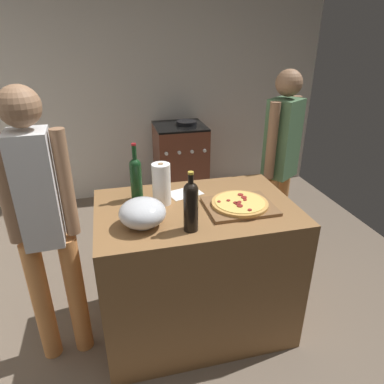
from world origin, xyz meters
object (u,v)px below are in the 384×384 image
(pizza, at_px, (240,203))
(paper_towel_roll, at_px, (161,184))
(wine_bottle_clear, at_px, (136,177))
(person_in_red, at_px, (280,160))
(wine_bottle_dark, at_px, (191,204))
(person_in_stripes, at_px, (43,221))
(mixing_bowl, at_px, (143,213))
(stove, at_px, (180,164))

(pizza, height_order, paper_towel_roll, paper_towel_roll)
(wine_bottle_clear, xyz_separation_m, person_in_red, (1.17, 0.38, -0.12))
(paper_towel_roll, bearing_deg, pizza, -21.40)
(wine_bottle_dark, relative_size, person_in_red, 0.20)
(pizza, xyz_separation_m, wine_bottle_clear, (-0.58, 0.27, 0.12))
(pizza, xyz_separation_m, person_in_stripes, (-1.10, 0.04, 0.01))
(mixing_bowl, distance_m, stove, 2.21)
(paper_towel_roll, distance_m, person_in_stripes, 0.68)
(mixing_bowl, xyz_separation_m, stove, (0.64, 2.05, -0.52))
(pizza, height_order, stove, stove)
(person_in_stripes, bearing_deg, wine_bottle_dark, -15.62)
(pizza, relative_size, stove, 0.35)
(wine_bottle_clear, relative_size, person_in_stripes, 0.22)
(paper_towel_roll, xyz_separation_m, wine_bottle_dark, (0.10, -0.35, 0.02))
(wine_bottle_clear, height_order, stove, wine_bottle_clear)
(pizza, bearing_deg, stove, 88.34)
(mixing_bowl, bearing_deg, person_in_red, 31.32)
(wine_bottle_clear, height_order, wine_bottle_dark, wine_bottle_clear)
(mixing_bowl, relative_size, wine_bottle_clear, 0.70)
(wine_bottle_dark, xyz_separation_m, stove, (0.40, 2.15, -0.59))
(paper_towel_roll, xyz_separation_m, stove, (0.50, 1.81, -0.57))
(wine_bottle_dark, height_order, person_in_stripes, person_in_stripes)
(stove, xyz_separation_m, person_in_stripes, (-1.16, -1.94, 0.48))
(person_in_red, bearing_deg, paper_towel_roll, -155.48)
(wine_bottle_dark, relative_size, person_in_stripes, 0.20)
(stove, distance_m, person_in_red, 1.52)
(paper_towel_roll, height_order, wine_bottle_dark, wine_bottle_dark)
(paper_towel_roll, relative_size, person_in_red, 0.16)
(pizza, height_order, person_in_stripes, person_in_stripes)
(mixing_bowl, xyz_separation_m, person_in_stripes, (-0.52, 0.11, -0.04))
(wine_bottle_dark, relative_size, stove, 0.34)
(paper_towel_roll, height_order, person_in_red, person_in_red)
(mixing_bowl, xyz_separation_m, person_in_red, (1.17, 0.71, -0.05))
(stove, bearing_deg, person_in_stripes, -120.88)
(paper_towel_roll, distance_m, stove, 1.96)
(wine_bottle_clear, bearing_deg, paper_towel_roll, -33.52)
(person_in_stripes, bearing_deg, pizza, -2.02)
(pizza, xyz_separation_m, paper_towel_roll, (-0.44, 0.17, 0.10))
(pizza, height_order, person_in_red, person_in_red)
(paper_towel_roll, height_order, stove, paper_towel_roll)
(wine_bottle_dark, height_order, person_in_red, person_in_red)
(mixing_bowl, xyz_separation_m, paper_towel_roll, (0.14, 0.24, 0.05))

